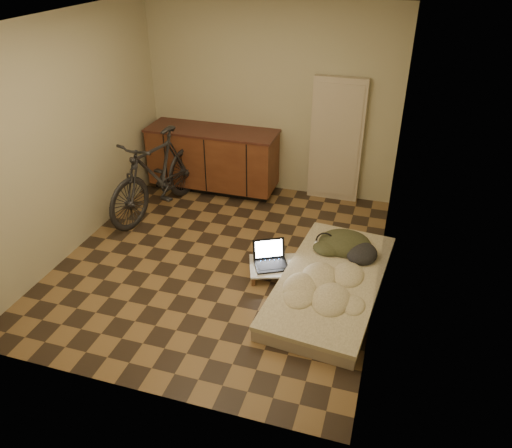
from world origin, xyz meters
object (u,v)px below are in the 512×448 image
(futon, at_px, (331,284))
(lap_desk, at_px, (282,266))
(bicycle, at_px, (157,170))
(laptop, at_px, (270,260))

(futon, bearing_deg, lap_desk, 171.57)
(bicycle, height_order, lap_desk, bicycle)
(bicycle, relative_size, futon, 0.87)
(futon, xyz_separation_m, lap_desk, (-0.57, 0.14, 0.01))
(bicycle, bearing_deg, laptop, -14.50)
(bicycle, xyz_separation_m, laptop, (1.80, -0.94, -0.43))
(lap_desk, xyz_separation_m, laptop, (-0.13, -0.01, 0.07))
(futon, distance_m, laptop, 0.71)
(lap_desk, bearing_deg, laptop, 165.67)
(laptop, bearing_deg, bicycle, 125.20)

